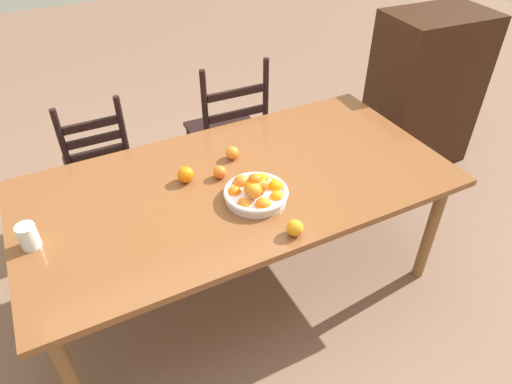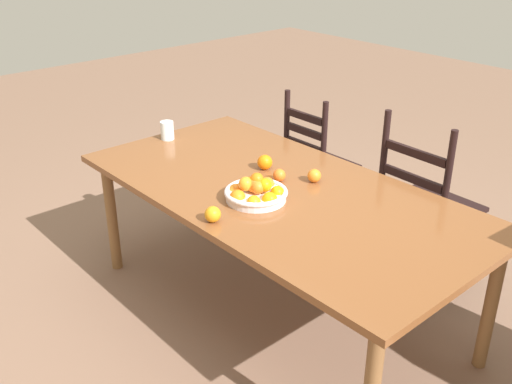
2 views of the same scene
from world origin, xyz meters
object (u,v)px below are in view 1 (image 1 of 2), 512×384
Objects in this scene: chair_near_window at (100,167)px; drinking_glass at (28,236)px; dining_table at (238,191)px; orange_loose_1 at (232,153)px; orange_loose_2 at (220,172)px; orange_loose_3 at (186,175)px; chair_by_cabinet at (228,133)px; cabinet at (424,90)px; orange_loose_0 at (295,228)px; fruit_bowl at (256,192)px.

chair_near_window reaches higher than drinking_glass.
orange_loose_1 is (0.06, 0.19, 0.10)m from dining_table.
orange_loose_2 is at bearing -135.30° from orange_loose_1.
orange_loose_3 is 0.73m from drinking_glass.
orange_loose_2 is (0.47, -0.79, 0.32)m from chair_near_window.
dining_table is at bearing 71.30° from chair_by_cabinet.
orange_loose_3 is (-0.22, 0.11, 0.10)m from dining_table.
orange_loose_3 is (-0.54, -0.72, 0.30)m from chair_by_cabinet.
cabinet is 2.79m from drinking_glass.
orange_loose_0 is at bearing -90.55° from orange_loose_1.
orange_loose_2 is (-1.84, -0.51, 0.20)m from cabinet.
chair_by_cabinet is 3.36× the size of fruit_bowl.
dining_table is 1.87m from cabinet.
orange_loose_0 is at bearing 114.88° from chair_near_window.
fruit_bowl is (-1.76, -0.74, 0.21)m from cabinet.
drinking_glass is (-1.00, -0.20, 0.02)m from orange_loose_1.
dining_table is 0.91m from chair_by_cabinet.
cabinet is at bearing 22.76° from fruit_bowl.
chair_near_window is 11.74× the size of orange_loose_3.
chair_by_cabinet is at bearing 73.32° from fruit_bowl.
orange_loose_0 is (0.04, -0.28, -0.01)m from fruit_bowl.
chair_by_cabinet is (0.31, 0.83, -0.20)m from dining_table.
fruit_bowl reaches higher than drinking_glass.
orange_loose_1 is 0.17m from orange_loose_2.
orange_loose_2 is 0.88m from drinking_glass.
dining_table is at bearing 95.83° from fruit_bowl.
orange_loose_2 is (-0.12, 0.51, -0.00)m from orange_loose_0.
fruit_bowl is at bearing -48.78° from orange_loose_3.
cabinet reaches higher than orange_loose_1.
chair_by_cabinet is 0.95m from orange_loose_3.
chair_near_window reaches higher than orange_loose_2.
cabinet is 1.77m from orange_loose_1.
chair_by_cabinet is 0.90× the size of cabinet.
drinking_glass is (-0.40, -0.87, 0.34)m from chair_near_window.
orange_loose_0 is at bearing -145.31° from cabinet.
cabinet is at bearing 30.66° from orange_loose_0.
orange_loose_0 is (-0.26, -1.28, 0.30)m from chair_by_cabinet.
orange_loose_0 is at bearing -83.30° from dining_table.
dining_table is at bearing -45.23° from orange_loose_2.
chair_by_cabinet is 9.27× the size of drinking_glass.
orange_loose_3 reaches higher than dining_table.
fruit_bowl is 0.24m from orange_loose_2.
cabinet is at bearing 173.56° from chair_near_window.
cabinet is at bearing 17.98° from dining_table.
cabinet reaches higher than fruit_bowl.
orange_loose_1 is at bearing 11.57° from drinking_glass.
chair_near_window is 1.47m from orange_loose_0.
fruit_bowl is 0.35m from orange_loose_1.
drinking_glass reaches higher than orange_loose_2.
chair_by_cabinet reaches higher than fruit_bowl.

